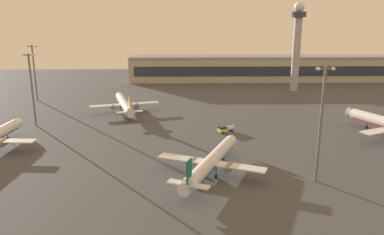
# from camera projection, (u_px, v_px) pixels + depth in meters

# --- Properties ---
(ground_plane) EXTENTS (416.00, 416.00, 0.00)m
(ground_plane) POSITION_uv_depth(u_px,v_px,m) (213.00, 164.00, 106.09)
(ground_plane) COLOR #424449
(terminal_building) EXTENTS (171.83, 22.40, 16.40)m
(terminal_building) POSITION_uv_depth(u_px,v_px,m) (259.00, 68.00, 248.29)
(terminal_building) COLOR #B2AD99
(terminal_building) RESTS_ON ground
(control_tower) EXTENTS (8.00, 8.00, 49.42)m
(control_tower) POSITION_uv_depth(u_px,v_px,m) (297.00, 41.00, 207.85)
(control_tower) COLOR #A8A8B2
(control_tower) RESTS_ON ground
(airplane_terminal_side) EXTENTS (28.59, 36.21, 9.77)m
(airplane_terminal_side) POSITION_uv_depth(u_px,v_px,m) (211.00, 162.00, 98.29)
(airplane_terminal_side) COLOR silver
(airplane_terminal_side) RESTS_ON ground
(airplane_taxiway_distant) EXTENTS (30.08, 38.28, 10.02)m
(airplane_taxiway_distant) POSITION_uv_depth(u_px,v_px,m) (124.00, 104.00, 164.23)
(airplane_taxiway_distant) COLOR silver
(airplane_taxiway_distant) RESTS_ON ground
(fuel_truck) EXTENTS (6.58, 4.69, 2.35)m
(fuel_truck) POSITION_uv_depth(u_px,v_px,m) (226.00, 129.00, 135.78)
(fuel_truck) COLOR yellow
(fuel_truck) RESTS_ON ground
(apron_light_central) EXTENTS (4.80, 0.90, 27.93)m
(apron_light_central) POSITION_uv_depth(u_px,v_px,m) (32.00, 86.00, 140.49)
(apron_light_central) COLOR slate
(apron_light_central) RESTS_ON ground
(apron_light_east) EXTENTS (4.80, 0.90, 27.80)m
(apron_light_east) POSITION_uv_depth(u_px,v_px,m) (34.00, 69.00, 185.32)
(apron_light_east) COLOR slate
(apron_light_east) RESTS_ON ground
(apron_light_west) EXTENTS (4.80, 0.90, 29.45)m
(apron_light_west) POSITION_uv_depth(u_px,v_px,m) (321.00, 119.00, 90.86)
(apron_light_west) COLOR slate
(apron_light_west) RESTS_ON ground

